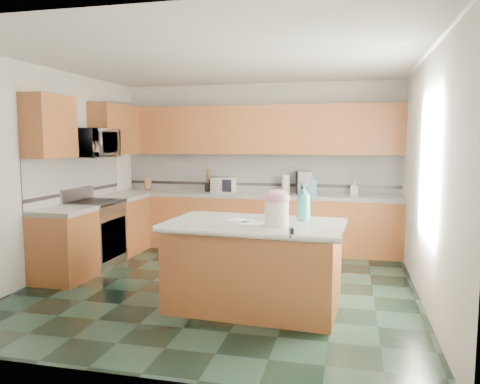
% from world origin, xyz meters
% --- Properties ---
extents(floor, '(4.60, 4.60, 0.00)m').
position_xyz_m(floor, '(0.00, 0.00, 0.00)').
color(floor, black).
rests_on(floor, ground).
extents(ceiling, '(4.60, 4.60, 0.00)m').
position_xyz_m(ceiling, '(0.00, 0.00, 2.70)').
color(ceiling, white).
rests_on(ceiling, ground).
extents(wall_back, '(4.60, 0.04, 2.70)m').
position_xyz_m(wall_back, '(0.00, 2.32, 1.35)').
color(wall_back, silver).
rests_on(wall_back, ground).
extents(wall_front, '(4.60, 0.04, 2.70)m').
position_xyz_m(wall_front, '(0.00, -2.32, 1.35)').
color(wall_front, silver).
rests_on(wall_front, ground).
extents(wall_left, '(0.04, 4.60, 2.70)m').
position_xyz_m(wall_left, '(-2.32, 0.00, 1.35)').
color(wall_left, silver).
rests_on(wall_left, ground).
extents(wall_right, '(0.04, 4.60, 2.70)m').
position_xyz_m(wall_right, '(2.32, 0.00, 1.35)').
color(wall_right, silver).
rests_on(wall_right, ground).
extents(back_base_cab, '(4.60, 0.60, 0.86)m').
position_xyz_m(back_base_cab, '(0.00, 2.00, 0.43)').
color(back_base_cab, '#562E14').
rests_on(back_base_cab, ground).
extents(back_countertop, '(4.60, 0.64, 0.06)m').
position_xyz_m(back_countertop, '(0.00, 2.00, 0.89)').
color(back_countertop, white).
rests_on(back_countertop, back_base_cab).
extents(back_upper_cab, '(4.60, 0.33, 0.78)m').
position_xyz_m(back_upper_cab, '(0.00, 2.13, 1.94)').
color(back_upper_cab, '#562E14').
rests_on(back_upper_cab, wall_back).
extents(back_backsplash, '(4.60, 0.02, 0.63)m').
position_xyz_m(back_backsplash, '(0.00, 2.29, 1.24)').
color(back_backsplash, silver).
rests_on(back_backsplash, back_countertop).
extents(back_accent_band, '(4.60, 0.01, 0.05)m').
position_xyz_m(back_accent_band, '(0.00, 2.28, 1.04)').
color(back_accent_band, black).
rests_on(back_accent_band, back_countertop).
extents(left_base_cab_rear, '(0.60, 0.82, 0.86)m').
position_xyz_m(left_base_cab_rear, '(-2.00, 1.29, 0.43)').
color(left_base_cab_rear, '#562E14').
rests_on(left_base_cab_rear, ground).
extents(left_counter_rear, '(0.64, 0.82, 0.06)m').
position_xyz_m(left_counter_rear, '(-2.00, 1.29, 0.89)').
color(left_counter_rear, white).
rests_on(left_counter_rear, left_base_cab_rear).
extents(left_base_cab_front, '(0.60, 0.72, 0.86)m').
position_xyz_m(left_base_cab_front, '(-2.00, -0.24, 0.43)').
color(left_base_cab_front, '#562E14').
rests_on(left_base_cab_front, ground).
extents(left_counter_front, '(0.64, 0.72, 0.06)m').
position_xyz_m(left_counter_front, '(-2.00, -0.24, 0.89)').
color(left_counter_front, white).
rests_on(left_counter_front, left_base_cab_front).
extents(left_backsplash, '(0.02, 2.30, 0.63)m').
position_xyz_m(left_backsplash, '(-2.29, 0.55, 1.24)').
color(left_backsplash, silver).
rests_on(left_backsplash, wall_left).
extents(left_accent_band, '(0.01, 2.30, 0.05)m').
position_xyz_m(left_accent_band, '(-2.28, 0.55, 1.04)').
color(left_accent_band, black).
rests_on(left_accent_band, wall_left).
extents(left_upper_cab_rear, '(0.33, 1.09, 0.78)m').
position_xyz_m(left_upper_cab_rear, '(-2.13, 1.42, 1.94)').
color(left_upper_cab_rear, '#562E14').
rests_on(left_upper_cab_rear, wall_left).
extents(left_upper_cab_front, '(0.33, 0.72, 0.78)m').
position_xyz_m(left_upper_cab_front, '(-2.13, -0.24, 1.94)').
color(left_upper_cab_front, '#562E14').
rests_on(left_upper_cab_front, wall_left).
extents(range_body, '(0.60, 0.76, 0.88)m').
position_xyz_m(range_body, '(-2.00, 0.50, 0.44)').
color(range_body, '#B7B7BC').
rests_on(range_body, ground).
extents(range_oven_door, '(0.02, 0.68, 0.55)m').
position_xyz_m(range_oven_door, '(-1.71, 0.50, 0.40)').
color(range_oven_door, black).
rests_on(range_oven_door, range_body).
extents(range_cooktop, '(0.62, 0.78, 0.04)m').
position_xyz_m(range_cooktop, '(-2.00, 0.50, 0.90)').
color(range_cooktop, black).
rests_on(range_cooktop, range_body).
extents(range_handle, '(0.02, 0.66, 0.02)m').
position_xyz_m(range_handle, '(-1.68, 0.50, 0.78)').
color(range_handle, '#B7B7BC').
rests_on(range_handle, range_body).
extents(range_backguard, '(0.06, 0.76, 0.18)m').
position_xyz_m(range_backguard, '(-2.26, 0.50, 1.02)').
color(range_backguard, '#B7B7BC').
rests_on(range_backguard, range_body).
extents(microwave, '(0.50, 0.73, 0.41)m').
position_xyz_m(microwave, '(-2.00, 0.50, 1.73)').
color(microwave, '#B7B7BC').
rests_on(microwave, wall_left).
extents(island_base, '(1.78, 1.09, 0.86)m').
position_xyz_m(island_base, '(0.54, -0.64, 0.43)').
color(island_base, '#562E14').
rests_on(island_base, ground).
extents(island_top, '(1.89, 1.20, 0.06)m').
position_xyz_m(island_top, '(0.54, -0.64, 0.89)').
color(island_top, white).
rests_on(island_top, island_base).
extents(island_bullnose, '(1.83, 0.17, 0.06)m').
position_xyz_m(island_bullnose, '(0.54, -1.19, 0.89)').
color(island_bullnose, white).
rests_on(island_bullnose, island_base).
extents(treat_jar, '(0.29, 0.29, 0.25)m').
position_xyz_m(treat_jar, '(0.80, -0.83, 1.05)').
color(treat_jar, white).
rests_on(treat_jar, island_top).
extents(treat_jar_lid, '(0.26, 0.26, 0.16)m').
position_xyz_m(treat_jar_lid, '(0.80, -0.83, 1.21)').
color(treat_jar_lid, '#C77E94').
rests_on(treat_jar_lid, treat_jar).
extents(treat_jar_knob, '(0.09, 0.03, 0.03)m').
position_xyz_m(treat_jar_knob, '(0.80, -0.83, 1.26)').
color(treat_jar_knob, tan).
rests_on(treat_jar_knob, treat_jar_lid).
extents(treat_jar_knob_end_l, '(0.05, 0.05, 0.05)m').
position_xyz_m(treat_jar_knob_end_l, '(0.76, -0.83, 1.26)').
color(treat_jar_knob_end_l, tan).
rests_on(treat_jar_knob_end_l, treat_jar_lid).
extents(treat_jar_knob_end_r, '(0.05, 0.05, 0.05)m').
position_xyz_m(treat_jar_knob_end_r, '(0.85, -0.83, 1.26)').
color(treat_jar_knob_end_r, tan).
rests_on(treat_jar_knob_end_r, treat_jar_lid).
extents(soap_bottle_island, '(0.20, 0.20, 0.40)m').
position_xyz_m(soap_bottle_island, '(1.03, -0.44, 1.12)').
color(soap_bottle_island, teal).
rests_on(soap_bottle_island, island_top).
extents(paper_sheet_a, '(0.28, 0.23, 0.00)m').
position_xyz_m(paper_sheet_a, '(0.53, -0.73, 0.92)').
color(paper_sheet_a, white).
rests_on(paper_sheet_a, island_top).
extents(paper_sheet_b, '(0.33, 0.30, 0.00)m').
position_xyz_m(paper_sheet_b, '(0.38, -0.58, 0.92)').
color(paper_sheet_b, white).
rests_on(paper_sheet_b, island_top).
extents(clamp_body, '(0.05, 0.11, 0.09)m').
position_xyz_m(clamp_body, '(1.00, -1.17, 0.93)').
color(clamp_body, black).
rests_on(clamp_body, island_top).
extents(clamp_handle, '(0.02, 0.07, 0.02)m').
position_xyz_m(clamp_handle, '(1.00, -1.23, 0.91)').
color(clamp_handle, black).
rests_on(clamp_handle, island_top).
extents(knife_block, '(0.15, 0.18, 0.23)m').
position_xyz_m(knife_block, '(-1.88, 2.05, 1.02)').
color(knife_block, '#472814').
rests_on(knife_block, back_countertop).
extents(utensil_crock, '(0.12, 0.12, 0.15)m').
position_xyz_m(utensil_crock, '(-0.81, 2.08, 1.00)').
color(utensil_crock, black).
rests_on(utensil_crock, back_countertop).
extents(utensil_bundle, '(0.07, 0.07, 0.23)m').
position_xyz_m(utensil_bundle, '(-0.81, 2.08, 1.19)').
color(utensil_bundle, '#472814').
rests_on(utensil_bundle, utensil_crock).
extents(toaster_oven, '(0.50, 0.43, 0.24)m').
position_xyz_m(toaster_oven, '(-0.56, 2.05, 1.04)').
color(toaster_oven, '#B7B7BC').
rests_on(toaster_oven, back_countertop).
extents(toaster_oven_door, '(0.38, 0.01, 0.20)m').
position_xyz_m(toaster_oven_door, '(-0.56, 1.91, 1.04)').
color(toaster_oven_door, black).
rests_on(toaster_oven_door, toaster_oven).
extents(paper_towel, '(0.13, 0.13, 0.30)m').
position_xyz_m(paper_towel, '(0.50, 2.10, 1.07)').
color(paper_towel, white).
rests_on(paper_towel, back_countertop).
extents(paper_towel_base, '(0.20, 0.20, 0.01)m').
position_xyz_m(paper_towel_base, '(0.50, 2.10, 0.93)').
color(paper_towel_base, '#B7B7BC').
rests_on(paper_towel_base, back_countertop).
extents(water_jug, '(0.15, 0.15, 0.24)m').
position_xyz_m(water_jug, '(0.93, 2.06, 1.04)').
color(water_jug, teal).
rests_on(water_jug, back_countertop).
extents(water_jug_neck, '(0.07, 0.07, 0.03)m').
position_xyz_m(water_jug_neck, '(0.93, 2.06, 1.18)').
color(water_jug_neck, teal).
rests_on(water_jug_neck, water_jug).
extents(coffee_maker, '(0.26, 0.28, 0.36)m').
position_xyz_m(coffee_maker, '(0.78, 2.08, 1.10)').
color(coffee_maker, black).
rests_on(coffee_maker, back_countertop).
extents(coffee_carafe, '(0.15, 0.15, 0.15)m').
position_xyz_m(coffee_carafe, '(0.78, 2.03, 0.99)').
color(coffee_carafe, black).
rests_on(coffee_carafe, back_countertop).
extents(soap_bottle_back, '(0.12, 0.12, 0.23)m').
position_xyz_m(soap_bottle_back, '(1.56, 2.05, 1.04)').
color(soap_bottle_back, white).
rests_on(soap_bottle_back, back_countertop).
extents(soap_back_cap, '(0.02, 0.02, 0.03)m').
position_xyz_m(soap_back_cap, '(1.56, 2.05, 1.17)').
color(soap_back_cap, red).
rests_on(soap_back_cap, soap_bottle_back).
extents(window_light_proxy, '(0.02, 1.40, 1.10)m').
position_xyz_m(window_light_proxy, '(2.29, -0.20, 1.50)').
color(window_light_proxy, white).
rests_on(window_light_proxy, wall_right).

